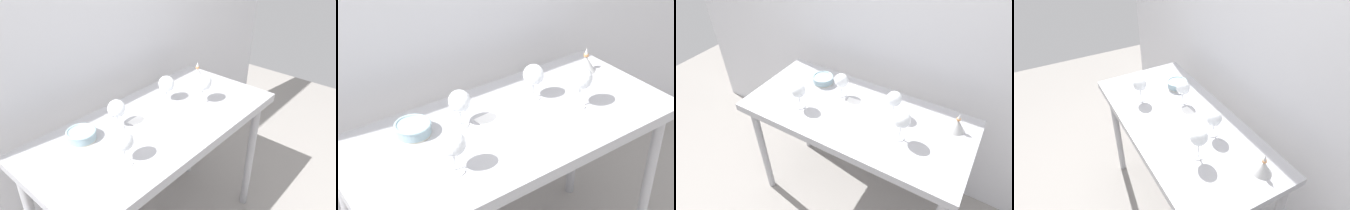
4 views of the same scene
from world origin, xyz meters
The scene contains 8 objects.
steel_counter centered at (0.00, -0.01, 0.79)m, with size 1.40×0.65×0.90m.
wine_glass_near_left centered at (-0.34, -0.13, 1.02)m, with size 0.09×0.09×0.17m.
wine_glass_far_left centered at (-0.17, 0.10, 1.01)m, with size 0.09×0.09×0.16m.
wine_glass_far_right centered at (0.19, 0.10, 1.01)m, with size 0.09×0.09×0.16m.
wine_glass_near_right centered at (0.31, -0.07, 1.03)m, with size 0.10×0.10×0.19m.
tasting_sheet_upper centered at (-0.02, -0.03, 0.90)m, with size 0.17×0.27×0.00m, color white.
tasting_bowl centered at (-0.36, 0.15, 0.93)m, with size 0.15×0.15×0.05m.
decanter_funnel centered at (0.56, 0.15, 0.94)m, with size 0.10×0.10×0.12m.
Camera 2 is at (-0.94, -1.28, 1.98)m, focal length 50.78 mm.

